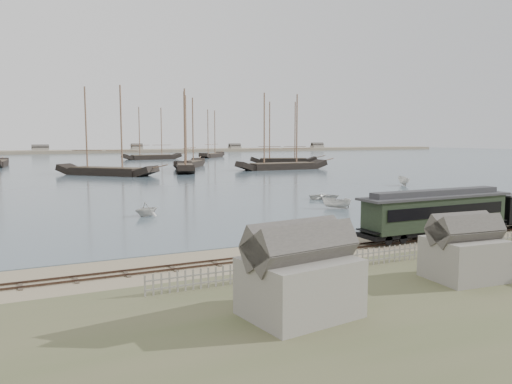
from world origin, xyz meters
name	(u,v)px	position (x,y,z in m)	size (l,w,h in m)	color
ground	(324,244)	(0.00, 0.00, 0.00)	(600.00, 600.00, 0.00)	tan
harbor_water	(79,159)	(0.00, 170.00, 0.03)	(600.00, 336.00, 0.06)	#445861
rail_track	(338,249)	(0.00, -2.00, 0.04)	(120.00, 1.80, 0.16)	#3B2920
picket_fence_west	(298,276)	(-6.50, -7.00, 0.00)	(19.00, 0.10, 1.20)	gray
shed_left	(299,315)	(-10.00, -13.00, 0.00)	(5.00, 4.00, 4.10)	gray
shed_mid	(463,279)	(2.00, -12.00, 0.00)	(4.00, 3.50, 3.60)	gray
far_spit	(61,153)	(0.00, 250.00, 0.00)	(500.00, 20.00, 1.80)	tan
passenger_coach	(436,212)	(9.87, -2.00, 2.25)	(14.72, 2.84, 3.57)	black
beached_dinghy	(284,242)	(-3.43, 0.38, 0.45)	(4.31, 3.08, 0.89)	beige
rowboat_1	(146,209)	(-9.46, 20.06, 0.85)	(2.98, 2.58, 1.57)	beige
rowboat_2	(336,203)	(12.21, 15.85, 0.74)	(3.50, 1.32, 1.35)	beige
rowboat_3	(324,196)	(16.00, 24.06, 0.48)	(4.09, 2.92, 0.85)	beige
rowboat_4	(429,196)	(26.04, 15.02, 0.96)	(3.40, 2.94, 1.79)	beige
rowboat_5	(403,181)	(39.43, 34.46, 0.85)	(4.10, 1.54, 1.59)	beige
schooner_2	(105,130)	(-3.61, 82.36, 10.06)	(24.66, 5.69, 20.00)	black
schooner_3	(190,132)	(22.80, 102.71, 10.06)	(20.87, 4.82, 20.00)	black
schooner_4	(282,131)	(41.61, 82.74, 10.06)	(25.32, 5.84, 20.00)	black
schooner_5	(284,132)	(56.49, 109.02, 10.06)	(21.50, 4.96, 20.00)	black
schooner_8	(152,133)	(25.51, 157.34, 10.06)	(22.98, 5.30, 20.00)	black
schooner_9	(212,134)	(52.73, 164.42, 10.06)	(19.51, 4.50, 20.00)	black
schooner_10	(185,131)	(15.58, 84.78, 10.06)	(20.02, 4.62, 20.00)	black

